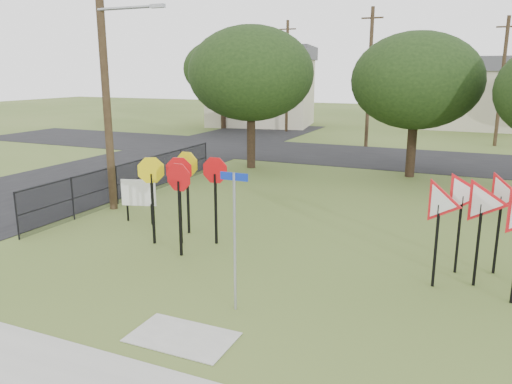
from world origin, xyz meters
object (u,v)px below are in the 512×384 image
Objects in this scene: street_name_sign at (235,233)px; stop_sign_cluster at (183,180)px; info_board at (139,194)px; yield_sign_cluster at (491,207)px.

stop_sign_cluster is at bearing 135.61° from street_name_sign.
street_name_sign reaches higher than info_board.
info_board is at bearing 154.55° from stop_sign_cluster.
street_name_sign is 1.14× the size of stop_sign_cluster.
stop_sign_cluster is 8.11m from yield_sign_cluster.
yield_sign_cluster reaches higher than stop_sign_cluster.
stop_sign_cluster is 0.79× the size of yield_sign_cluster.
street_name_sign is at bearing -37.24° from info_board.
yield_sign_cluster is 10.67m from info_board.
stop_sign_cluster is 2.92m from info_board.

